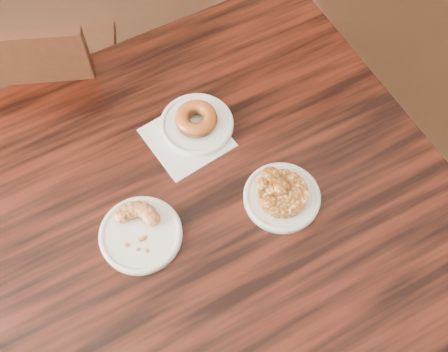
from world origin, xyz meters
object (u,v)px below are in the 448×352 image
object	(u,v)px
chair_far	(39,88)
apple_fritter	(283,192)
cruller_fragment	(139,231)
cafe_table	(216,261)
glazed_donut	(196,119)

from	to	relation	value
chair_far	apple_fritter	bearing A→B (deg)	137.16
apple_fritter	cruller_fragment	world-z (taller)	apple_fritter
cafe_table	chair_far	world-z (taller)	chair_far
glazed_donut	cruller_fragment	world-z (taller)	glazed_donut
chair_far	glazed_donut	size ratio (longest dim) A/B	9.43
apple_fritter	chair_far	bearing A→B (deg)	127.65
cafe_table	chair_far	bearing A→B (deg)	107.36
apple_fritter	cruller_fragment	bearing A→B (deg)	-178.81
cafe_table	cruller_fragment	bearing A→B (deg)	179.74
glazed_donut	apple_fritter	size ratio (longest dim) A/B	0.68
chair_far	cruller_fragment	distance (m)	0.79
chair_far	cruller_fragment	bearing A→B (deg)	117.30
chair_far	cruller_fragment	size ratio (longest dim) A/B	7.83
cruller_fragment	glazed_donut	bearing A→B (deg)	52.81
chair_far	glazed_donut	distance (m)	0.69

